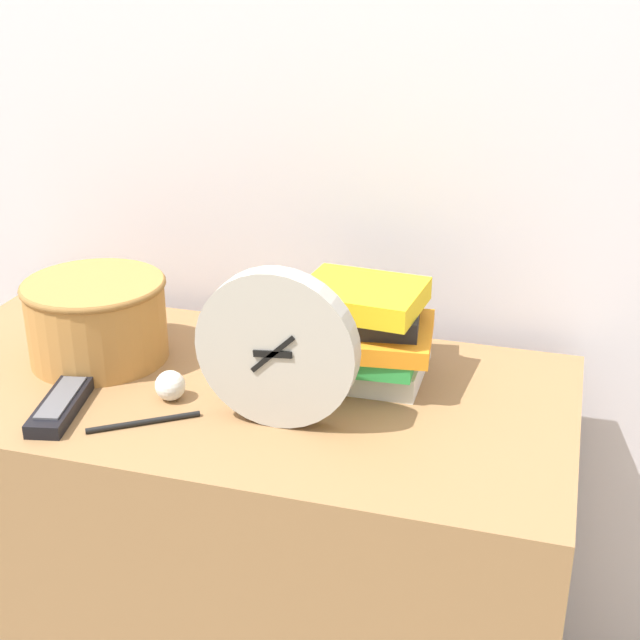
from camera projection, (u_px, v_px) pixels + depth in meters
name	position (u px, v px, depth m)	size (l,w,h in m)	color
wall_back	(290.00, 45.00, 1.46)	(6.00, 0.04, 2.40)	silver
desk	(236.00, 578.00, 1.50)	(1.04, 0.51, 0.74)	olive
desk_clock	(277.00, 349.00, 1.21)	(0.23, 0.04, 0.23)	#B7B2A8
book_stack	(355.00, 332.00, 1.36)	(0.25, 0.22, 0.15)	white
basket	(97.00, 317.00, 1.42)	(0.23, 0.23, 0.13)	#B27A3D
tv_remote	(62.00, 404.00, 1.28)	(0.08, 0.17, 0.02)	black
crumpled_paper_ball	(170.00, 386.00, 1.31)	(0.04, 0.04, 0.04)	white
pen	(144.00, 422.00, 1.24)	(0.14, 0.10, 0.01)	black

